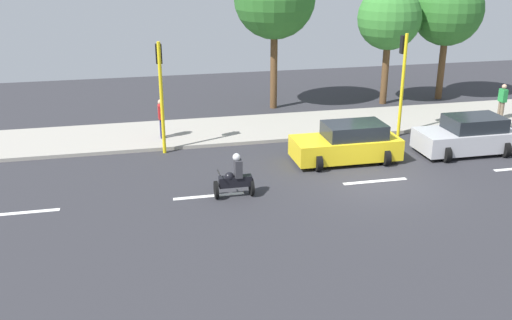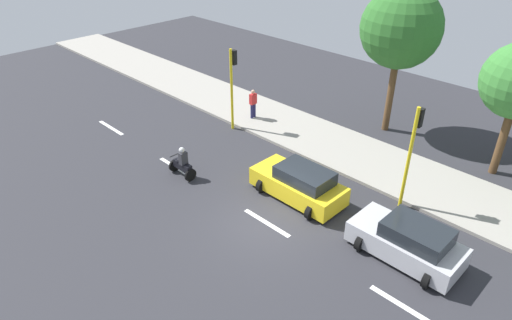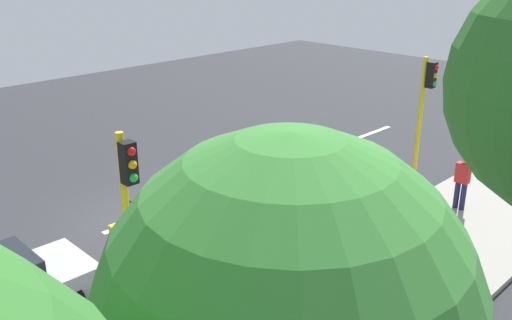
% 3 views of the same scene
% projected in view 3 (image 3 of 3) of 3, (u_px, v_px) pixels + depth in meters
% --- Properties ---
extents(ground_plane, '(40.00, 60.00, 0.10)m').
position_uv_depth(ground_plane, '(140.00, 222.00, 16.34)').
color(ground_plane, '#2D2D33').
extents(lane_stripe_mid, '(0.20, 2.40, 0.01)m').
position_uv_depth(lane_stripe_mid, '(140.00, 220.00, 16.32)').
color(lane_stripe_mid, white).
rests_on(lane_stripe_mid, ground).
extents(lane_stripe_south, '(0.20, 2.40, 0.01)m').
position_uv_depth(lane_stripe_south, '(279.00, 168.00, 20.27)').
color(lane_stripe_south, white).
rests_on(lane_stripe_south, ground).
extents(lane_stripe_far_south, '(0.20, 2.40, 0.01)m').
position_uv_depth(lane_stripe_far_south, '(373.00, 132.00, 24.21)').
color(lane_stripe_far_south, white).
rests_on(lane_stripe_far_south, ground).
extents(car_yellow_cab, '(2.18, 4.12, 1.52)m').
position_uv_depth(car_yellow_cab, '(192.00, 220.00, 14.74)').
color(car_yellow_cab, yellow).
rests_on(car_yellow_cab, ground).
extents(motorcycle, '(0.60, 1.30, 1.53)m').
position_uv_depth(motorcycle, '(259.00, 156.00, 19.61)').
color(motorcycle, black).
rests_on(motorcycle, ground).
extents(pedestrian_near_signal, '(0.40, 0.24, 1.69)m').
position_uv_depth(pedestrian_near_signal, '(462.00, 180.00, 16.40)').
color(pedestrian_near_signal, '#1E1E4C').
rests_on(pedestrian_near_signal, sidewalk).
extents(traffic_light_corner, '(0.49, 0.24, 4.50)m').
position_uv_depth(traffic_light_corner, '(424.00, 109.00, 16.75)').
color(traffic_light_corner, yellow).
rests_on(traffic_light_corner, ground).
extents(traffic_light_midblock, '(0.49, 0.24, 4.50)m').
position_uv_depth(traffic_light_midblock, '(129.00, 217.00, 9.98)').
color(traffic_light_midblock, yellow).
rests_on(traffic_light_midblock, ground).
extents(street_tree_south, '(3.27, 3.27, 6.14)m').
position_uv_depth(street_tree_south, '(286.00, 319.00, 4.71)').
color(street_tree_south, brown).
rests_on(street_tree_south, ground).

